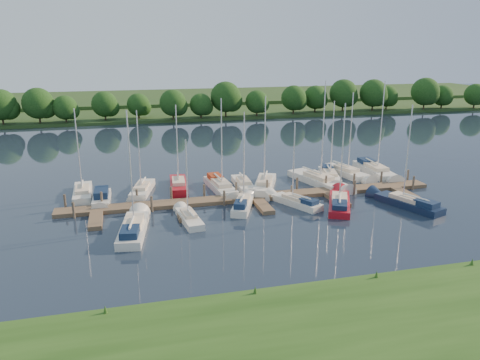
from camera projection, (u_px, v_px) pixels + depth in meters
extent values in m
plane|color=#1A2334|center=(280.00, 227.00, 41.82)|extent=(260.00, 260.00, 0.00)
cube|color=#1F4413|center=(370.00, 324.00, 26.86)|extent=(90.00, 10.00, 0.50)
cube|color=brown|center=(255.00, 197.00, 49.21)|extent=(40.00, 2.00, 0.40)
cube|color=brown|center=(96.00, 221.00, 42.63)|extent=(1.20, 4.00, 0.40)
cube|color=brown|center=(183.00, 213.00, 44.52)|extent=(1.20, 4.00, 0.40)
cube|color=brown|center=(263.00, 206.00, 46.42)|extent=(1.20, 4.00, 0.40)
cube|color=brown|center=(337.00, 200.00, 48.31)|extent=(1.20, 4.00, 0.40)
cube|color=brown|center=(406.00, 194.00, 50.20)|extent=(1.20, 4.00, 0.40)
cylinder|color=#473D33|center=(65.00, 204.00, 45.81)|extent=(0.24, 0.24, 2.00)
cylinder|color=#473D33|center=(102.00, 201.00, 46.63)|extent=(0.24, 0.24, 2.00)
cylinder|color=#473D33|center=(137.00, 199.00, 47.45)|extent=(0.24, 0.24, 2.00)
cylinder|color=#473D33|center=(171.00, 196.00, 48.26)|extent=(0.24, 0.24, 2.00)
cylinder|color=#473D33|center=(204.00, 194.00, 49.08)|extent=(0.24, 0.24, 2.00)
cylinder|color=#473D33|center=(236.00, 191.00, 49.90)|extent=(0.24, 0.24, 2.00)
cylinder|color=#473D33|center=(267.00, 189.00, 50.71)|extent=(0.24, 0.24, 2.00)
cylinder|color=#473D33|center=(297.00, 186.00, 51.53)|extent=(0.24, 0.24, 2.00)
cylinder|color=#473D33|center=(326.00, 184.00, 52.35)|extent=(0.24, 0.24, 2.00)
cylinder|color=#473D33|center=(354.00, 182.00, 53.16)|extent=(0.24, 0.24, 2.00)
cylinder|color=#473D33|center=(381.00, 180.00, 53.98)|extent=(0.24, 0.24, 2.00)
cylinder|color=#473D33|center=(408.00, 178.00, 54.80)|extent=(0.24, 0.24, 2.00)
cylinder|color=#473D33|center=(74.00, 212.00, 43.63)|extent=(0.24, 0.24, 2.00)
cylinder|color=#473D33|center=(152.00, 206.00, 45.33)|extent=(0.24, 0.24, 2.00)
cylinder|color=#473D33|center=(224.00, 200.00, 47.03)|extent=(0.24, 0.24, 2.00)
cylinder|color=#473D33|center=(292.00, 195.00, 48.74)|extent=(0.24, 0.24, 2.00)
cylinder|color=#473D33|center=(354.00, 190.00, 50.44)|extent=(0.24, 0.24, 2.00)
cylinder|color=#473D33|center=(413.00, 185.00, 52.14)|extent=(0.24, 0.24, 2.00)
cube|color=#1D3E17|center=(178.00, 111.00, 111.52)|extent=(180.00, 30.00, 0.60)
cube|color=#344D22|center=(167.00, 98.00, 134.67)|extent=(220.00, 40.00, 1.40)
sphere|color=#13380F|center=(5.00, 111.00, 89.38)|extent=(4.01, 4.01, 4.01)
cylinder|color=#38281C|center=(40.00, 119.00, 93.66)|extent=(0.36, 0.36, 2.41)
sphere|color=#13380F|center=(39.00, 104.00, 92.84)|extent=(5.63, 5.63, 5.63)
sphere|color=#13380F|center=(46.00, 108.00, 93.53)|extent=(4.02, 4.02, 4.02)
cylinder|color=#38281C|center=(70.00, 118.00, 93.86)|extent=(0.36, 0.36, 2.85)
sphere|color=#13380F|center=(68.00, 100.00, 92.88)|extent=(6.65, 6.65, 6.65)
sphere|color=#13380F|center=(76.00, 105.00, 93.67)|extent=(4.75, 4.75, 4.75)
cylinder|color=#38281C|center=(105.00, 116.00, 95.82)|extent=(0.36, 0.36, 2.87)
sphere|color=#13380F|center=(103.00, 99.00, 94.84)|extent=(6.69, 6.69, 6.69)
sphere|color=#13380F|center=(111.00, 104.00, 95.63)|extent=(4.78, 4.78, 4.78)
cylinder|color=#38281C|center=(138.00, 117.00, 97.64)|extent=(0.36, 0.36, 2.23)
sphere|color=#13380F|center=(137.00, 103.00, 96.88)|extent=(5.21, 5.21, 5.21)
sphere|color=#13380F|center=(143.00, 107.00, 97.54)|extent=(3.72, 3.72, 3.72)
cylinder|color=#38281C|center=(170.00, 116.00, 96.85)|extent=(0.36, 0.36, 2.57)
sphere|color=#13380F|center=(169.00, 101.00, 95.97)|extent=(6.00, 6.00, 6.00)
sphere|color=#13380F|center=(176.00, 105.00, 96.70)|extent=(4.29, 4.29, 4.29)
cylinder|color=#38281C|center=(204.00, 114.00, 99.32)|extent=(0.36, 0.36, 2.62)
sphere|color=#13380F|center=(204.00, 99.00, 98.42)|extent=(6.11, 6.11, 6.11)
sphere|color=#13380F|center=(210.00, 103.00, 99.16)|extent=(4.36, 4.36, 4.36)
cylinder|color=#38281C|center=(238.00, 114.00, 100.06)|extent=(0.36, 0.36, 2.70)
sphere|color=#13380F|center=(237.00, 98.00, 99.14)|extent=(6.30, 6.30, 6.30)
sphere|color=#13380F|center=(243.00, 102.00, 99.90)|extent=(4.50, 4.50, 4.50)
cylinder|color=#38281C|center=(257.00, 113.00, 102.57)|extent=(0.36, 0.36, 2.41)
sphere|color=#13380F|center=(257.00, 99.00, 101.74)|extent=(5.63, 5.63, 5.63)
sphere|color=#13380F|center=(262.00, 103.00, 102.44)|extent=(4.02, 4.02, 4.02)
cylinder|color=#38281C|center=(289.00, 113.00, 102.82)|extent=(0.36, 0.36, 2.00)
sphere|color=#13380F|center=(289.00, 102.00, 102.14)|extent=(4.66, 4.66, 4.66)
sphere|color=#13380F|center=(293.00, 105.00, 102.75)|extent=(3.33, 3.33, 3.33)
cylinder|color=#38281C|center=(313.00, 110.00, 107.81)|extent=(0.36, 0.36, 2.05)
sphere|color=#13380F|center=(313.00, 99.00, 107.11)|extent=(4.77, 4.77, 4.77)
sphere|color=#13380F|center=(317.00, 102.00, 107.73)|extent=(3.41, 3.41, 3.41)
cylinder|color=#38281C|center=(344.00, 109.00, 106.40)|extent=(0.36, 0.36, 2.87)
sphere|color=#13380F|center=(345.00, 94.00, 105.42)|extent=(6.70, 6.70, 6.70)
sphere|color=#13380F|center=(350.00, 98.00, 106.21)|extent=(4.78, 4.78, 4.78)
cylinder|color=#38281C|center=(370.00, 108.00, 109.27)|extent=(0.36, 0.36, 2.58)
sphere|color=#13380F|center=(371.00, 95.00, 108.39)|extent=(6.01, 6.01, 6.01)
sphere|color=#13380F|center=(375.00, 98.00, 109.12)|extent=(4.29, 4.29, 4.29)
cylinder|color=#38281C|center=(400.00, 107.00, 110.67)|extent=(0.36, 0.36, 2.61)
sphere|color=#13380F|center=(401.00, 94.00, 109.77)|extent=(6.08, 6.08, 6.08)
sphere|color=#13380F|center=(405.00, 97.00, 110.51)|extent=(4.34, 4.34, 4.34)
cylinder|color=#38281C|center=(418.00, 105.00, 114.03)|extent=(0.36, 0.36, 2.79)
sphere|color=#13380F|center=(420.00, 91.00, 113.08)|extent=(6.52, 6.52, 6.52)
sphere|color=#13380F|center=(424.00, 94.00, 113.85)|extent=(4.66, 4.66, 4.66)
cylinder|color=#38281C|center=(440.00, 106.00, 115.50)|extent=(0.36, 0.36, 2.02)
sphere|color=#13380F|center=(441.00, 96.00, 114.81)|extent=(4.72, 4.72, 4.72)
sphere|color=#13380F|center=(444.00, 98.00, 115.42)|extent=(3.37, 3.37, 3.37)
cylinder|color=#38281C|center=(474.00, 105.00, 114.80)|extent=(0.36, 0.36, 2.73)
sphere|color=#13380F|center=(476.00, 91.00, 113.87)|extent=(6.36, 6.36, 6.36)
sphere|color=#13380F|center=(479.00, 95.00, 114.63)|extent=(4.54, 4.54, 4.54)
cube|color=silver|center=(83.00, 194.00, 50.42)|extent=(2.05, 6.59, 0.99)
cone|color=silver|center=(82.00, 203.00, 47.41)|extent=(0.99, 2.32, 0.91)
cube|color=beige|center=(82.00, 189.00, 49.95)|extent=(1.47, 2.98, 0.45)
cylinder|color=silver|center=(78.00, 151.00, 48.45)|extent=(0.12, 0.12, 8.82)
cylinder|color=silver|center=(82.00, 184.00, 50.75)|extent=(0.20, 2.94, 0.10)
cylinder|color=silver|center=(82.00, 184.00, 50.75)|extent=(0.29, 2.62, 0.20)
cube|color=silver|center=(102.00, 200.00, 48.48)|extent=(1.83, 5.21, 0.94)
cone|color=silver|center=(100.00, 208.00, 46.06)|extent=(0.89, 1.57, 0.85)
cube|color=#122341|center=(101.00, 193.00, 48.27)|extent=(1.44, 2.88, 0.85)
cube|color=silver|center=(143.00, 191.00, 51.51)|extent=(3.21, 6.51, 0.99)
cone|color=silver|center=(137.00, 200.00, 48.50)|extent=(1.38, 2.34, 0.88)
cube|color=beige|center=(142.00, 186.00, 51.04)|extent=(1.95, 3.06, 0.45)
cylinder|color=silver|center=(139.00, 150.00, 49.59)|extent=(0.12, 0.12, 8.47)
cylinder|color=silver|center=(143.00, 181.00, 51.84)|extent=(0.77, 2.77, 0.10)
cylinder|color=silver|center=(143.00, 181.00, 51.84)|extent=(0.79, 2.49, 0.20)
cube|color=#A20E19|center=(179.00, 186.00, 53.10)|extent=(2.37, 6.64, 1.07)
cone|color=#A20E19|center=(180.00, 195.00, 50.02)|extent=(1.10, 2.35, 0.91)
cube|color=beige|center=(178.00, 181.00, 52.61)|extent=(1.61, 3.04, 0.49)
cylinder|color=silver|center=(177.00, 145.00, 51.11)|extent=(0.12, 0.12, 8.79)
cylinder|color=silver|center=(178.00, 176.00, 53.42)|extent=(0.35, 2.93, 0.10)
cylinder|color=silver|center=(178.00, 176.00, 53.42)|extent=(0.42, 2.61, 0.20)
cube|color=silver|center=(220.00, 188.00, 52.39)|extent=(2.62, 7.22, 1.12)
cone|color=silver|center=(230.00, 198.00, 49.20)|extent=(1.21, 2.55, 0.99)
cube|color=beige|center=(221.00, 183.00, 51.87)|extent=(1.77, 3.30, 0.51)
cube|color=maroon|center=(215.00, 177.00, 53.95)|extent=(1.58, 2.24, 0.56)
cylinder|color=silver|center=(222.00, 143.00, 50.26)|extent=(0.12, 0.12, 9.54)
cylinder|color=silver|center=(218.00, 177.00, 52.72)|extent=(0.39, 3.17, 0.10)
cylinder|color=silver|center=(218.00, 177.00, 52.72)|extent=(0.46, 2.83, 0.20)
cube|color=silver|center=(243.00, 186.00, 53.41)|extent=(1.86, 5.96, 1.03)
cone|color=silver|center=(249.00, 193.00, 50.64)|extent=(0.90, 2.10, 0.83)
cube|color=beige|center=(243.00, 181.00, 52.95)|extent=(1.34, 2.70, 0.47)
cylinder|color=silver|center=(244.00, 148.00, 51.60)|extent=(0.12, 0.12, 7.98)
cylinder|color=silver|center=(242.00, 176.00, 53.68)|extent=(0.20, 2.66, 0.10)
cylinder|color=silver|center=(242.00, 176.00, 53.68)|extent=(0.28, 2.37, 0.20)
cube|color=silver|center=(265.00, 186.00, 53.13)|extent=(4.62, 7.36, 1.18)
cone|color=silver|center=(261.00, 196.00, 49.74)|extent=(1.89, 2.69, 1.00)
cube|color=beige|center=(265.00, 181.00, 52.58)|extent=(2.63, 3.54, 0.53)
cylinder|color=silver|center=(265.00, 141.00, 50.93)|extent=(0.12, 0.12, 9.64)
cylinder|color=silver|center=(266.00, 175.00, 53.47)|extent=(1.34, 3.00, 0.10)
cylinder|color=silver|center=(266.00, 175.00, 53.47)|extent=(1.30, 2.71, 0.20)
cube|color=silver|center=(316.00, 182.00, 54.89)|extent=(4.49, 8.56, 1.20)
cone|color=silver|center=(340.00, 191.00, 51.47)|extent=(1.90, 3.09, 1.15)
cube|color=beige|center=(319.00, 176.00, 54.33)|extent=(2.69, 4.04, 0.54)
cylinder|color=silver|center=(323.00, 131.00, 52.48)|extent=(0.12, 0.12, 11.13)
cylinder|color=silver|center=(312.00, 170.00, 55.24)|extent=(1.12, 3.59, 0.10)
cylinder|color=silver|center=(312.00, 170.00, 55.24)|extent=(1.10, 3.23, 0.20)
cube|color=silver|center=(329.00, 177.00, 56.89)|extent=(3.48, 6.76, 1.00)
cone|color=silver|center=(334.00, 185.00, 53.77)|extent=(1.48, 2.44, 0.91)
cube|color=beige|center=(330.00, 173.00, 56.41)|extent=(2.09, 3.19, 0.45)
cube|color=#122341|center=(327.00, 167.00, 58.44)|extent=(1.75, 2.22, 0.50)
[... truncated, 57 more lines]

